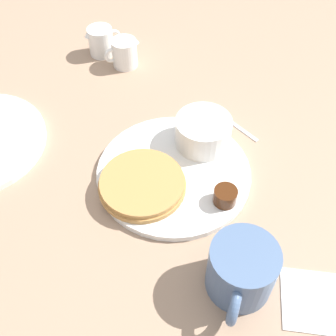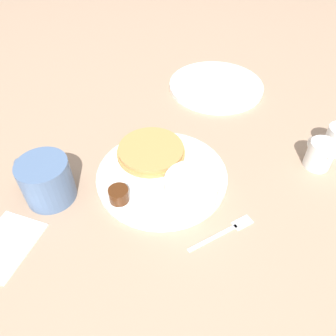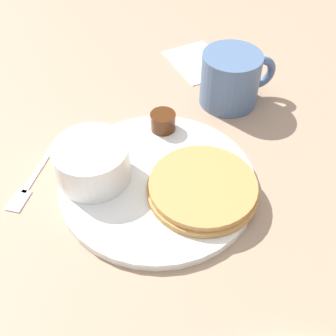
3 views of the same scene
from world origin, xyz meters
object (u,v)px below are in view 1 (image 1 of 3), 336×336
coffee_mug (241,271)px  creamer_pitcher_far (101,41)px  bowl (203,131)px  plate (174,173)px  creamer_pitcher_near (124,53)px  fork (225,117)px

coffee_mug → creamer_pitcher_far: (0.44, -0.41, -0.01)m
bowl → coffee_mug: (-0.14, 0.23, 0.00)m
plate → creamer_pitcher_near: size_ratio=4.09×
creamer_pitcher_near → fork: creamer_pitcher_near is taller
coffee_mug → creamer_pitcher_far: bearing=-43.3°
plate → bowl: (-0.02, -0.08, 0.03)m
creamer_pitcher_far → fork: bearing=163.4°
bowl → fork: 0.10m
bowl → creamer_pitcher_near: bearing=-34.8°
creamer_pitcher_near → creamer_pitcher_far: (0.07, -0.02, 0.00)m
bowl → creamer_pitcher_far: same height
coffee_mug → creamer_pitcher_near: coffee_mug is taller
coffee_mug → fork: bearing=-69.2°
plate → creamer_pitcher_far: creamer_pitcher_far is taller
bowl → creamer_pitcher_far: size_ratio=1.52×
bowl → coffee_mug: bearing=120.5°
creamer_pitcher_near → fork: size_ratio=0.51×
plate → coffee_mug: bearing=136.7°
creamer_pitcher_near → plate: bearing=131.1°
fork → creamer_pitcher_near: bearing=-16.9°
bowl → fork: (-0.02, -0.09, -0.04)m
bowl → fork: size_ratio=0.78×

